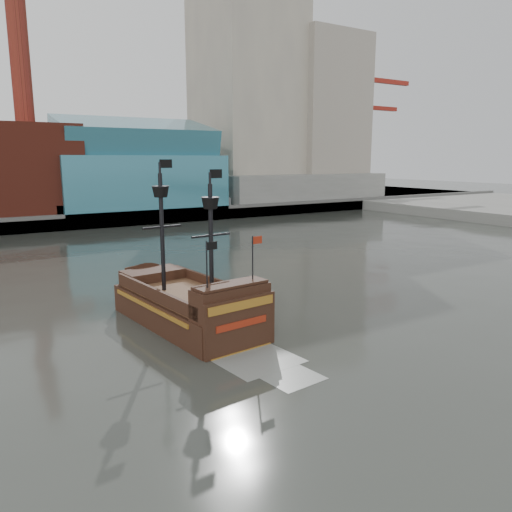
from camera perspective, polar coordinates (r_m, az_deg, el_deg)
ground at (r=32.59m, az=11.85°, el=-9.79°), size 400.00×400.00×0.00m
promenade_far at (r=116.18m, az=-21.47°, el=5.16°), size 220.00×60.00×2.00m
seawall at (r=87.48m, az=-17.78°, el=3.88°), size 220.00×1.00×2.60m
skyline at (r=110.33m, az=-18.82°, el=17.33°), size 149.00×45.00×62.00m
crane_a at (r=144.31m, az=12.18°, el=13.89°), size 22.50×4.00×32.25m
crane_b at (r=158.02m, az=12.10°, el=12.34°), size 19.10×4.00×26.25m
pirate_ship at (r=35.24m, az=-7.74°, el=-6.13°), size 6.52×16.79×12.26m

